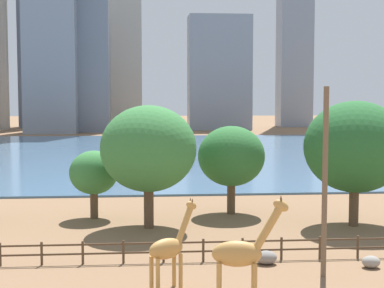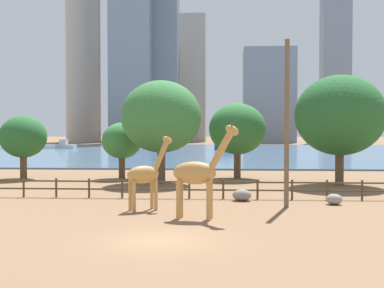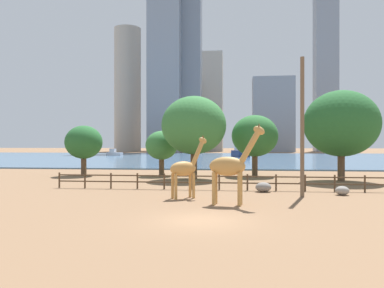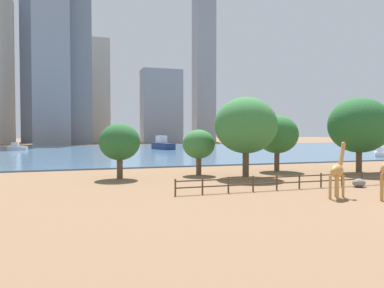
% 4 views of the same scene
% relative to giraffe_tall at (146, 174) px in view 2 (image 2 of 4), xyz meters
% --- Properties ---
extents(ground_plane, '(400.00, 400.00, 0.00)m').
position_rel_giraffe_tall_xyz_m(ground_plane, '(1.71, 72.72, -2.04)').
color(ground_plane, brown).
extents(harbor_water, '(180.00, 86.00, 0.20)m').
position_rel_giraffe_tall_xyz_m(harbor_water, '(1.71, 69.72, -1.94)').
color(harbor_water, '#476B8C').
rests_on(harbor_water, ground).
extents(giraffe_tall, '(2.68, 2.02, 4.33)m').
position_rel_giraffe_tall_xyz_m(giraffe_tall, '(0.00, 0.00, 0.00)').
color(giraffe_tall, '#C18C47').
rests_on(giraffe_tall, ground).
extents(giraffe_companion, '(3.50, 1.17, 4.96)m').
position_rel_giraffe_tall_xyz_m(giraffe_companion, '(3.09, -2.48, 0.32)').
color(giraffe_companion, '#C18C47').
rests_on(giraffe_companion, ground).
extents(utility_pole, '(0.28, 0.28, 9.79)m').
position_rel_giraffe_tall_xyz_m(utility_pole, '(8.05, 1.47, 2.86)').
color(utility_pole, brown).
rests_on(utility_pole, ground).
extents(boulder_near_fence, '(0.99, 0.87, 0.66)m').
position_rel_giraffe_tall_xyz_m(boulder_near_fence, '(11.10, 2.74, -1.71)').
color(boulder_near_fence, gray).
rests_on(boulder_near_fence, ground).
extents(boulder_by_pole, '(1.21, 1.00, 0.75)m').
position_rel_giraffe_tall_xyz_m(boulder_by_pole, '(5.57, 3.91, -1.67)').
color(boulder_by_pole, gray).
rests_on(boulder_by_pole, ground).
extents(enclosure_fence, '(26.12, 0.14, 1.30)m').
position_rel_giraffe_tall_xyz_m(enclosure_fence, '(1.42, 4.72, -1.28)').
color(enclosure_fence, '#4C3826').
rests_on(enclosure_fence, ground).
extents(tree_left_large, '(7.29, 7.29, 9.01)m').
position_rel_giraffe_tall_xyz_m(tree_left_large, '(13.90, 13.06, 3.67)').
color(tree_left_large, brown).
rests_on(tree_left_large, ground).
extents(tree_center_broad, '(3.71, 3.71, 5.20)m').
position_rel_giraffe_tall_xyz_m(tree_center_broad, '(-4.97, 17.25, 1.45)').
color(tree_center_broad, brown).
rests_on(tree_center_broad, ground).
extents(tree_right_tall, '(4.29, 4.29, 5.82)m').
position_rel_giraffe_tall_xyz_m(tree_right_tall, '(-14.02, 16.52, 1.82)').
color(tree_right_tall, brown).
rests_on(tree_right_tall, ground).
extents(tree_left_small, '(6.78, 6.78, 8.70)m').
position_rel_giraffe_tall_xyz_m(tree_left_small, '(-0.83, 13.60, 3.59)').
color(tree_left_small, brown).
rests_on(tree_left_small, ground).
extents(tree_right_small, '(5.29, 5.29, 7.00)m').
position_rel_giraffe_tall_xyz_m(tree_right_small, '(5.74, 18.10, 2.56)').
color(tree_right_small, brown).
rests_on(tree_right_small, ground).
extents(boat_ferry, '(4.90, 2.56, 2.05)m').
position_rel_giraffe_tall_xyz_m(boat_ferry, '(-31.69, 82.06, -1.14)').
color(boat_ferry, silver).
rests_on(boat_ferry, harbor_water).
extents(boat_sailboat, '(4.90, 8.81, 3.67)m').
position_rel_giraffe_tall_xyz_m(boat_sailboat, '(5.13, 75.43, -0.60)').
color(boat_sailboat, navy).
rests_on(boat_sailboat, harbor_water).
extents(skyline_tower_needle, '(12.44, 12.44, 57.70)m').
position_rel_giraffe_tall_xyz_m(skyline_tower_needle, '(-45.94, 145.79, 26.81)').
color(skyline_tower_needle, '#ADA89E').
rests_on(skyline_tower_needle, ground).
extents(skyline_block_central, '(11.11, 9.42, 72.87)m').
position_rel_giraffe_tall_xyz_m(skyline_block_central, '(-15.67, 133.35, 34.40)').
color(skyline_block_central, slate).
rests_on(skyline_block_central, ground).
extents(skyline_tower_glass, '(9.18, 14.52, 92.96)m').
position_rel_giraffe_tall_xyz_m(skyline_tower_glass, '(-34.15, 160.95, 44.44)').
color(skyline_tower_glass, slate).
rests_on(skyline_tower_glass, ground).
extents(skyline_block_left, '(17.86, 9.65, 32.65)m').
position_rel_giraffe_tall_xyz_m(skyline_block_left, '(20.80, 141.68, 14.28)').
color(skyline_block_left, gray).
rests_on(skyline_block_left, ground).
extents(skyline_block_right, '(9.76, 13.74, 45.88)m').
position_rel_giraffe_tall_xyz_m(skyline_block_right, '(-6.34, 151.03, 20.90)').
color(skyline_block_right, '#ADA89E').
rests_on(skyline_block_right, ground).
extents(skyline_block_wide, '(10.25, 8.40, 92.12)m').
position_rel_giraffe_tall_xyz_m(skyline_block_wide, '(46.86, 157.05, 44.02)').
color(skyline_block_wide, gray).
rests_on(skyline_block_wide, ground).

